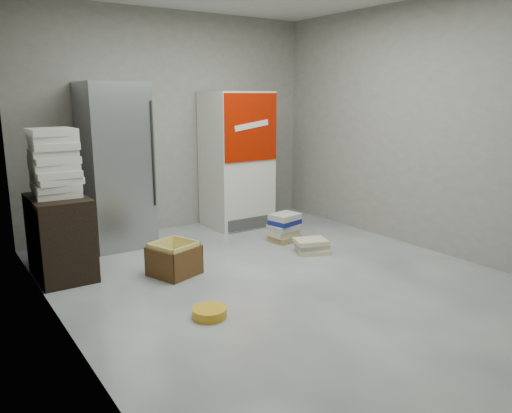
{
  "coord_description": "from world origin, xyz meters",
  "views": [
    {
      "loc": [
        -2.76,
        -3.55,
        1.75
      ],
      "look_at": [
        0.1,
        0.7,
        0.6
      ],
      "focal_mm": 35.0,
      "sensor_mm": 36.0,
      "label": 1
    }
  ],
  "objects": [
    {
      "name": "room_shell",
      "position": [
        0.0,
        0.0,
        1.8
      ],
      "size": [
        4.04,
        5.04,
        2.82
      ],
      "color": "gray",
      "rests_on": "ground"
    },
    {
      "name": "ground",
      "position": [
        0.0,
        0.0,
        0.0
      ],
      "size": [
        5.0,
        5.0,
        0.0
      ],
      "primitive_type": "plane",
      "color": "beige",
      "rests_on": "ground"
    },
    {
      "name": "steel_fridge",
      "position": [
        -0.9,
        2.13,
        0.95
      ],
      "size": [
        0.7,
        0.72,
        1.9
      ],
      "color": "#AAACB2",
      "rests_on": "ground"
    },
    {
      "name": "wood_shelf",
      "position": [
        -1.73,
        1.4,
        0.4
      ],
      "size": [
        0.5,
        0.8,
        0.8
      ],
      "primitive_type": "cube",
      "color": "black",
      "rests_on": "ground"
    },
    {
      "name": "bucket_lid",
      "position": [
        -0.98,
        -0.24,
        0.04
      ],
      "size": [
        0.36,
        0.36,
        0.08
      ],
      "primitive_type": "cylinder",
      "rotation": [
        0.0,
        0.0,
        -0.32
      ],
      "color": "gold",
      "rests_on": "ground"
    },
    {
      "name": "phonebook_stack_main",
      "position": [
        0.82,
        1.14,
        0.17
      ],
      "size": [
        0.39,
        0.34,
        0.34
      ],
      "rotation": [
        0.0,
        0.0,
        0.12
      ],
      "color": "#9D8651",
      "rests_on": "ground"
    },
    {
      "name": "coke_cooler",
      "position": [
        0.75,
        2.12,
        0.9
      ],
      "size": [
        0.8,
        0.73,
        1.8
      ],
      "color": "silver",
      "rests_on": "ground"
    },
    {
      "name": "cardboard_box",
      "position": [
        -0.8,
        0.81,
        0.14
      ],
      "size": [
        0.52,
        0.52,
        0.33
      ],
      "rotation": [
        0.0,
        0.0,
        0.34
      ],
      "color": "yellow",
      "rests_on": "ground"
    },
    {
      "name": "supply_box_stack",
      "position": [
        -1.72,
        1.4,
        1.12
      ],
      "size": [
        0.43,
        0.44,
        0.65
      ],
      "color": "white",
      "rests_on": "wood_shelf"
    },
    {
      "name": "phonebook_stack_side",
      "position": [
        0.8,
        0.59,
        0.08
      ],
      "size": [
        0.45,
        0.41,
        0.16
      ],
      "rotation": [
        0.0,
        0.0,
        -0.3
      ],
      "color": "beige",
      "rests_on": "ground"
    }
  ]
}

